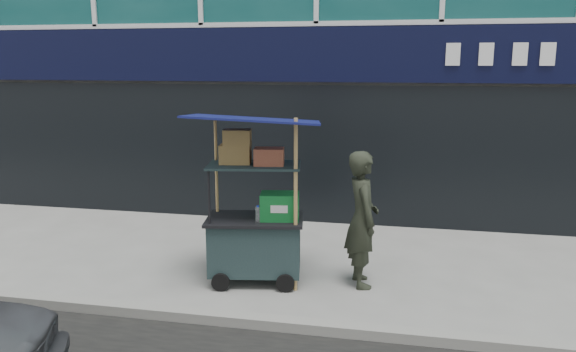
# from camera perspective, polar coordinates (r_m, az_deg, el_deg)

# --- Properties ---
(ground) EXTENTS (80.00, 80.00, 0.00)m
(ground) POSITION_cam_1_polar(r_m,az_deg,el_deg) (6.42, -2.88, -14.24)
(ground) COLOR slate
(ground) RESTS_ON ground
(curb) EXTENTS (80.00, 0.18, 0.12)m
(curb) POSITION_cam_1_polar(r_m,az_deg,el_deg) (6.22, -3.36, -14.53)
(curb) COLOR gray
(curb) RESTS_ON ground
(vendor_cart) EXTENTS (1.79, 1.39, 2.19)m
(vendor_cart) POSITION_cam_1_polar(r_m,az_deg,el_deg) (7.15, -3.25, -4.88)
(vendor_cart) COLOR #18282A
(vendor_cart) RESTS_ON ground
(vendor_man) EXTENTS (0.58, 0.72, 1.72)m
(vendor_man) POSITION_cam_1_polar(r_m,az_deg,el_deg) (7.08, 7.54, -4.35)
(vendor_man) COLOR #262A1F
(vendor_man) RESTS_ON ground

